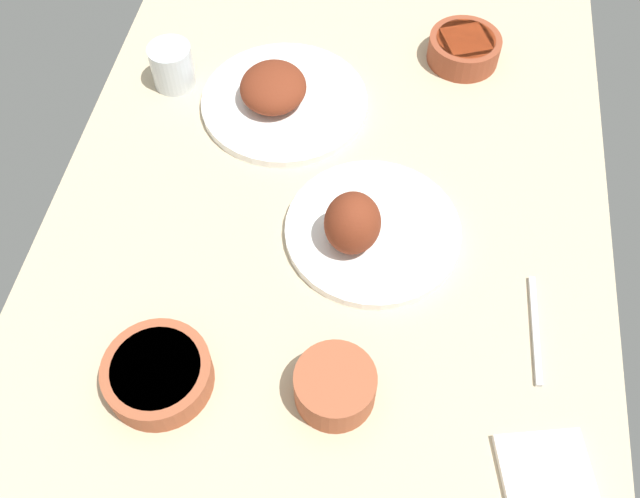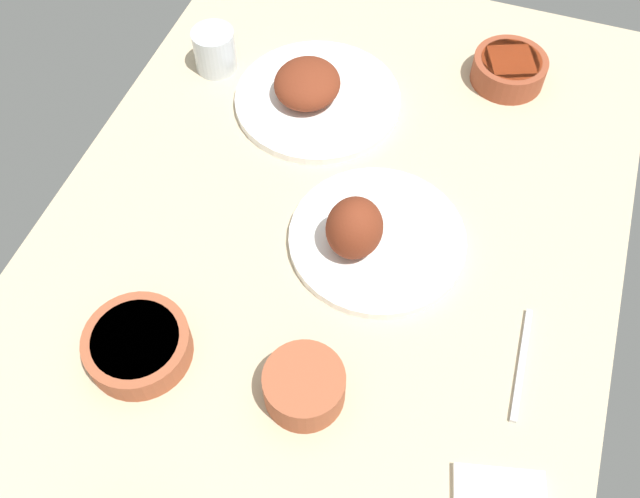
{
  "view_description": "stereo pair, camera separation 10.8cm",
  "coord_description": "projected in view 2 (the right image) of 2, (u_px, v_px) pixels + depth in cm",
  "views": [
    {
      "loc": [
        -59.16,
        -9.07,
        96.33
      ],
      "look_at": [
        0.0,
        0.0,
        6.0
      ],
      "focal_mm": 39.86,
      "sensor_mm": 36.0,
      "label": 1
    },
    {
      "loc": [
        -56.56,
        -19.57,
        96.33
      ],
      "look_at": [
        0.0,
        0.0,
        6.0
      ],
      "focal_mm": 39.86,
      "sensor_mm": 36.0,
      "label": 2
    }
  ],
  "objects": [
    {
      "name": "plate_near_viewer",
      "position": [
        314.0,
        93.0,
        1.26
      ],
      "size": [
        29.75,
        29.75,
        7.79
      ],
      "color": "white",
      "rests_on": "dining_table"
    },
    {
      "name": "bowl_soup",
      "position": [
        138.0,
        345.0,
        0.99
      ],
      "size": [
        14.9,
        14.9,
        4.55
      ],
      "color": "#A35133",
      "rests_on": "dining_table"
    },
    {
      "name": "bowl_sauce",
      "position": [
        509.0,
        69.0,
        1.29
      ],
      "size": [
        13.36,
        13.36,
        4.99
      ],
      "color": "brown",
      "rests_on": "dining_table"
    },
    {
      "name": "fork_loose",
      "position": [
        521.0,
        364.0,
        1.0
      ],
      "size": [
        17.58,
        1.74,
        0.8
      ],
      "primitive_type": "cube",
      "rotation": [
        0.0,
        0.0,
        0.05
      ],
      "color": "silver",
      "rests_on": "dining_table"
    },
    {
      "name": "plate_far_side",
      "position": [
        369.0,
        235.0,
        1.09
      ],
      "size": [
        27.71,
        27.71,
        11.1
      ],
      "color": "white",
      "rests_on": "dining_table"
    },
    {
      "name": "water_tumbler",
      "position": [
        215.0,
        50.0,
        1.3
      ],
      "size": [
        7.74,
        7.74,
        7.99
      ],
      "primitive_type": "cylinder",
      "color": "silver",
      "rests_on": "dining_table"
    },
    {
      "name": "dining_table",
      "position": [
        320.0,
        263.0,
        1.12
      ],
      "size": [
        140.0,
        90.0,
        4.0
      ],
      "primitive_type": "cube",
      "color": "#C6B28E",
      "rests_on": "ground"
    },
    {
      "name": "bowl_cream",
      "position": [
        304.0,
        386.0,
        0.95
      ],
      "size": [
        11.13,
        11.13,
        5.84
      ],
      "color": "#A35133",
      "rests_on": "dining_table"
    }
  ]
}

